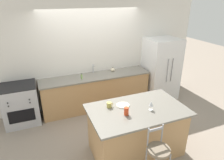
% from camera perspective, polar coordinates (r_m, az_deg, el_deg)
% --- Properties ---
extents(ground_plane, '(18.00, 18.00, 0.00)m').
position_cam_1_polar(ground_plane, '(5.21, -3.16, -9.24)').
color(ground_plane, gray).
extents(wall_back, '(6.00, 0.07, 2.70)m').
position_cam_1_polar(wall_back, '(5.24, -5.87, 7.12)').
color(wall_back, silver).
rests_on(wall_back, ground_plane).
extents(back_counter, '(2.81, 0.65, 0.90)m').
position_cam_1_polar(back_counter, '(5.29, -4.54, -3.15)').
color(back_counter, tan).
rests_on(back_counter, ground_plane).
extents(sink_faucet, '(0.02, 0.13, 0.22)m').
position_cam_1_polar(sink_faucet, '(5.23, -5.38, 3.46)').
color(sink_faucet, '#ADAFB5').
rests_on(sink_faucet, back_counter).
extents(kitchen_island, '(1.73, 1.06, 0.93)m').
position_cam_1_polar(kitchen_island, '(3.85, 6.94, -14.05)').
color(kitchen_island, tan).
rests_on(kitchen_island, ground_plane).
extents(refrigerator, '(0.88, 0.80, 1.71)m').
position_cam_1_polar(refrigerator, '(5.84, 13.72, 3.19)').
color(refrigerator, white).
rests_on(refrigerator, ground_plane).
extents(oven_range, '(0.75, 0.69, 0.94)m').
position_cam_1_polar(oven_range, '(5.08, -24.52, -6.28)').
color(oven_range, '#B7B7BC').
rests_on(oven_range, ground_plane).
extents(bar_stool_near, '(0.34, 0.34, 1.01)m').
position_cam_1_polar(bar_stool_near, '(3.29, 12.95, -20.25)').
color(bar_stool_near, '#99999E').
rests_on(bar_stool_near, ground_plane).
extents(dinner_plate, '(0.25, 0.25, 0.02)m').
position_cam_1_polar(dinner_plate, '(3.67, 3.13, -7.13)').
color(dinner_plate, beige).
rests_on(dinner_plate, kitchen_island).
extents(wine_glass, '(0.07, 0.07, 0.17)m').
position_cam_1_polar(wine_glass, '(3.54, 11.12, -6.69)').
color(wine_glass, white).
rests_on(wine_glass, kitchen_island).
extents(coffee_mug, '(0.12, 0.09, 0.09)m').
position_cam_1_polar(coffee_mug, '(3.59, -0.79, -7.10)').
color(coffee_mug, '#C1B251').
rests_on(coffee_mug, kitchen_island).
extents(tumbler_cup, '(0.08, 0.08, 0.14)m').
position_cam_1_polar(tumbler_cup, '(3.38, 4.12, -8.87)').
color(tumbler_cup, red).
rests_on(tumbler_cup, kitchen_island).
extents(pumpkin_decoration, '(0.12, 0.12, 0.11)m').
position_cam_1_polar(pumpkin_decoration, '(5.35, 0.19, 2.98)').
color(pumpkin_decoration, beige).
rests_on(pumpkin_decoration, back_counter).
extents(soap_bottle, '(0.05, 0.05, 0.14)m').
position_cam_1_polar(soap_bottle, '(4.91, -8.67, 0.97)').
color(soap_bottle, '#89B260').
rests_on(soap_bottle, back_counter).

